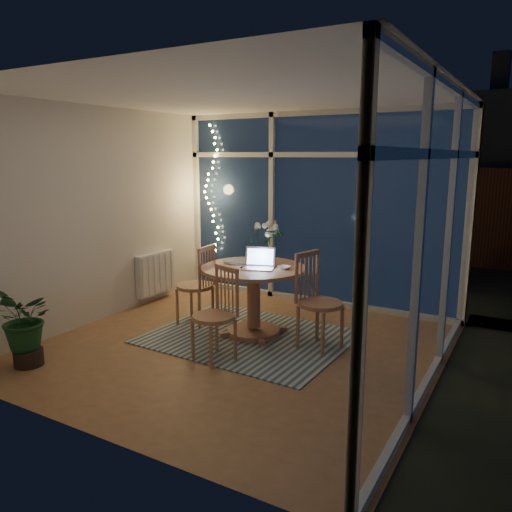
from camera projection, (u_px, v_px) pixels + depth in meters
name	position (u px, v px, depth m)	size (l,w,h in m)	color
floor	(240.00, 347.00, 5.35)	(4.00, 4.00, 0.00)	olive
ceiling	(238.00, 94.00, 4.83)	(4.00, 4.00, 0.00)	white
wall_back	(316.00, 209.00, 6.79)	(4.00, 0.04, 2.60)	silver
wall_front	(84.00, 263.00, 3.39)	(4.00, 0.04, 2.60)	silver
wall_left	(99.00, 215.00, 6.07)	(0.04, 4.00, 2.60)	silver
wall_right	(444.00, 244.00, 4.11)	(0.04, 4.00, 2.60)	silver
window_wall_back	(315.00, 209.00, 6.76)	(4.00, 0.10, 2.60)	silver
window_wall_right	(439.00, 244.00, 4.13)	(0.10, 4.00, 2.60)	silver
radiator	(156.00, 273.00, 6.98)	(0.10, 0.70, 0.58)	white
fairy_lights	(211.00, 189.00, 7.45)	(0.24, 0.10, 1.85)	#EAC65D
garden_patio	(402.00, 268.00, 9.36)	(12.00, 6.00, 0.10)	black
garden_fence	(386.00, 213.00, 9.84)	(11.00, 0.08, 1.80)	#341A13
neighbour_roof	(436.00, 148.00, 11.99)	(7.00, 3.00, 2.20)	#33373D
garden_shrubs	(304.00, 249.00, 8.54)	(0.90, 0.90, 0.90)	black
rug	(249.00, 337.00, 5.63)	(2.15, 1.72, 0.01)	beige
dining_table	(254.00, 301.00, 5.64)	(1.17, 1.17, 0.80)	#A96D4C
chair_left	(195.00, 284.00, 6.01)	(0.46, 0.46, 0.99)	#A96D4C
chair_right	(321.00, 301.00, 5.21)	(0.48, 0.48, 1.04)	#A96D4C
chair_front	(214.00, 314.00, 4.92)	(0.44, 0.44, 0.96)	#A96D4C
laptop	(258.00, 258.00, 5.43)	(0.33, 0.29, 0.24)	silver
flower_vase	(265.00, 254.00, 5.76)	(0.20, 0.20, 0.21)	silver
bowl	(284.00, 267.00, 5.44)	(0.15, 0.15, 0.04)	white
newspapers	(245.00, 262.00, 5.74)	(0.37, 0.29, 0.02)	silver
phone	(246.00, 268.00, 5.48)	(0.12, 0.06, 0.01)	black
potted_plant	(26.00, 328.00, 4.81)	(0.54, 0.47, 0.76)	#174120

